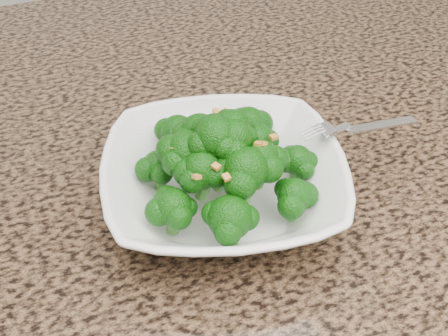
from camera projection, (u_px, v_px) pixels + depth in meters
name	position (u px, v px, depth m)	size (l,w,h in m)	color
granite_counter	(105.00, 179.00, 0.66)	(1.64, 1.04, 0.03)	brown
bowl	(224.00, 182.00, 0.59)	(0.25, 0.25, 0.06)	white
broccoli_pile	(224.00, 129.00, 0.55)	(0.22, 0.22, 0.08)	#0F5009
garlic_topping	(224.00, 94.00, 0.52)	(0.13, 0.13, 0.01)	gold
fork	(344.00, 128.00, 0.60)	(0.17, 0.03, 0.01)	silver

